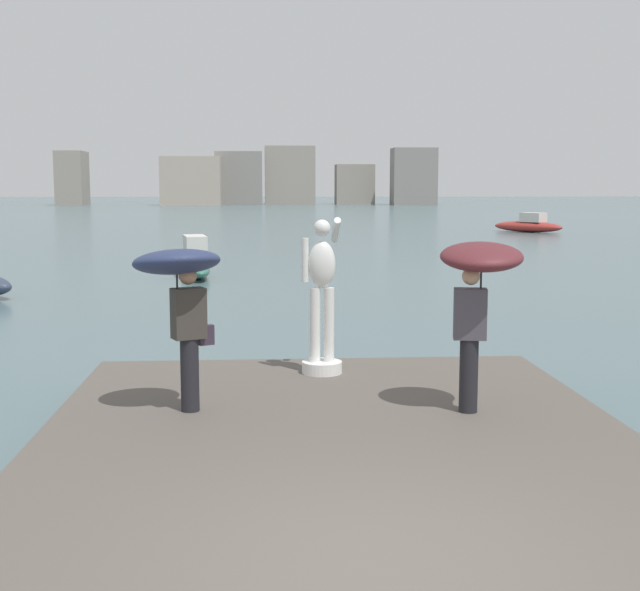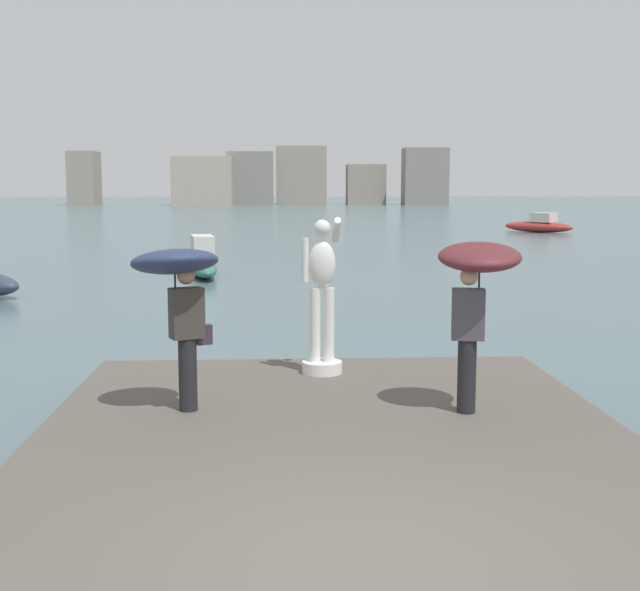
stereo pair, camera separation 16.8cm
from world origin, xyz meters
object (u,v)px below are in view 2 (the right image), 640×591
Objects in this scene: statue_white_figure at (322,305)px; onlooker_right at (476,279)px; boat_rightward at (202,262)px; onlooker_left at (178,281)px; boat_near at (539,225)px.

onlooker_right is at bearing -52.92° from statue_white_figure.
statue_white_figure is 0.45× the size of boat_rightward.
statue_white_figure is 17.48m from boat_rightward.
onlooker_left is 0.97× the size of onlooker_right.
boat_near is (18.77, 45.72, -1.50)m from onlooker_left.
onlooker_right reaches higher than boat_rightward.
boat_near is at bearing 67.68° from onlooker_left.
onlooker_left is 0.42× the size of boat_near.
boat_rightward is (-1.35, 19.14, -1.48)m from onlooker_left.
statue_white_figure is 2.85m from onlooker_right.
statue_white_figure reaches higher than boat_near.
boat_rightward is at bearing 94.05° from onlooker_left.
onlooker_left reaches higher than boat_near.
statue_white_figure is 0.47× the size of boat_near.
boat_near is 33.34m from boat_rightward.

